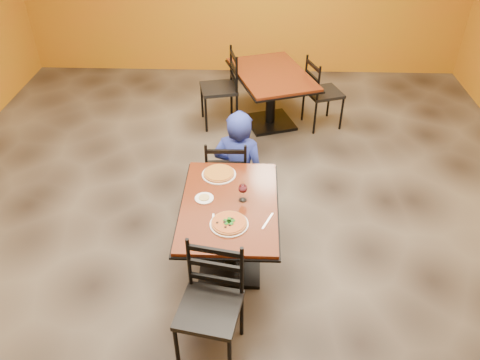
{
  "coord_description": "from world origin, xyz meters",
  "views": [
    {
      "loc": [
        0.2,
        -3.54,
        3.24
      ],
      "look_at": [
        0.08,
        -0.3,
        0.85
      ],
      "focal_mm": 35.15,
      "sensor_mm": 36.0,
      "label": 1
    }
  ],
  "objects_px": {
    "pizza_main": "(229,223)",
    "pizza_far": "(219,173)",
    "table_main": "(230,221)",
    "chair_main_near": "(209,311)",
    "diner": "(239,158)",
    "plate_main": "(229,224)",
    "chair_second_right": "(324,93)",
    "plate_far": "(219,175)",
    "side_plate": "(204,198)",
    "chair_second_left": "(219,89)",
    "chair_main_far": "(227,173)",
    "table_second": "(271,86)",
    "wine_glass": "(243,192)"
  },
  "relations": [
    {
      "from": "table_main",
      "to": "side_plate",
      "type": "relative_size",
      "value": 7.69
    },
    {
      "from": "table_main",
      "to": "chair_main_near",
      "type": "xyz_separation_m",
      "value": [
        -0.1,
        -0.89,
        -0.08
      ]
    },
    {
      "from": "chair_second_right",
      "to": "plate_main",
      "type": "xyz_separation_m",
      "value": [
        -1.09,
        -2.96,
        0.28
      ]
    },
    {
      "from": "pizza_far",
      "to": "plate_far",
      "type": "bearing_deg",
      "value": 116.57
    },
    {
      "from": "pizza_main",
      "to": "table_second",
      "type": "bearing_deg",
      "value": 82.47
    },
    {
      "from": "chair_second_right",
      "to": "pizza_far",
      "type": "xyz_separation_m",
      "value": [
        -1.22,
        -2.29,
        0.3
      ]
    },
    {
      "from": "chair_second_right",
      "to": "wine_glass",
      "type": "bearing_deg",
      "value": 139.79
    },
    {
      "from": "chair_second_right",
      "to": "plate_far",
      "type": "relative_size",
      "value": 3.06
    },
    {
      "from": "diner",
      "to": "side_plate",
      "type": "xyz_separation_m",
      "value": [
        -0.26,
        -0.95,
        0.22
      ]
    },
    {
      "from": "table_main",
      "to": "diner",
      "type": "height_order",
      "value": "diner"
    },
    {
      "from": "pizza_far",
      "to": "wine_glass",
      "type": "xyz_separation_m",
      "value": [
        0.23,
        -0.35,
        0.07
      ]
    },
    {
      "from": "table_main",
      "to": "diner",
      "type": "relative_size",
      "value": 1.14
    },
    {
      "from": "table_second",
      "to": "diner",
      "type": "height_order",
      "value": "diner"
    },
    {
      "from": "table_second",
      "to": "plate_main",
      "type": "height_order",
      "value": "plate_main"
    },
    {
      "from": "chair_second_left",
      "to": "diner",
      "type": "distance_m",
      "value": 1.72
    },
    {
      "from": "plate_far",
      "to": "pizza_far",
      "type": "xyz_separation_m",
      "value": [
        0.0,
        -0.0,
        0.02
      ]
    },
    {
      "from": "table_second",
      "to": "side_plate",
      "type": "height_order",
      "value": "side_plate"
    },
    {
      "from": "table_second",
      "to": "chair_main_near",
      "type": "bearing_deg",
      "value": -98.01
    },
    {
      "from": "chair_main_far",
      "to": "diner",
      "type": "height_order",
      "value": "diner"
    },
    {
      "from": "pizza_main",
      "to": "plate_main",
      "type": "bearing_deg",
      "value": 0.0
    },
    {
      "from": "chair_second_right",
      "to": "chair_second_left",
      "type": "bearing_deg",
      "value": 70.38
    },
    {
      "from": "diner",
      "to": "pizza_far",
      "type": "bearing_deg",
      "value": 87.95
    },
    {
      "from": "chair_main_far",
      "to": "table_main",
      "type": "bearing_deg",
      "value": 93.81
    },
    {
      "from": "pizza_main",
      "to": "pizza_far",
      "type": "relative_size",
      "value": 1.01
    },
    {
      "from": "pizza_main",
      "to": "pizza_far",
      "type": "height_order",
      "value": "same"
    },
    {
      "from": "side_plate",
      "to": "chair_main_near",
      "type": "bearing_deg",
      "value": -83.03
    },
    {
      "from": "chair_main_far",
      "to": "pizza_far",
      "type": "distance_m",
      "value": 0.54
    },
    {
      "from": "chair_second_left",
      "to": "side_plate",
      "type": "relative_size",
      "value": 6.36
    },
    {
      "from": "pizza_far",
      "to": "pizza_main",
      "type": "bearing_deg",
      "value": -78.97
    },
    {
      "from": "chair_second_right",
      "to": "diner",
      "type": "bearing_deg",
      "value": 128.09
    },
    {
      "from": "diner",
      "to": "plate_main",
      "type": "height_order",
      "value": "diner"
    },
    {
      "from": "table_second",
      "to": "wine_glass",
      "type": "relative_size",
      "value": 8.57
    },
    {
      "from": "table_main",
      "to": "table_second",
      "type": "bearing_deg",
      "value": 81.46
    },
    {
      "from": "chair_main_far",
      "to": "side_plate",
      "type": "distance_m",
      "value": 0.85
    },
    {
      "from": "chair_second_right",
      "to": "side_plate",
      "type": "height_order",
      "value": "chair_second_right"
    },
    {
      "from": "chair_main_far",
      "to": "plate_main",
      "type": "relative_size",
      "value": 2.94
    },
    {
      "from": "table_main",
      "to": "plate_main",
      "type": "height_order",
      "value": "plate_main"
    },
    {
      "from": "pizza_main",
      "to": "plate_far",
      "type": "xyz_separation_m",
      "value": [
        -0.13,
        0.67,
        -0.02
      ]
    },
    {
      "from": "chair_main_near",
      "to": "chair_main_far",
      "type": "bearing_deg",
      "value": 99.74
    },
    {
      "from": "chair_second_right",
      "to": "diner",
      "type": "height_order",
      "value": "diner"
    },
    {
      "from": "chair_main_far",
      "to": "chair_second_left",
      "type": "height_order",
      "value": "chair_second_left"
    },
    {
      "from": "diner",
      "to": "pizza_main",
      "type": "bearing_deg",
      "value": 101.33
    },
    {
      "from": "table_main",
      "to": "chair_second_right",
      "type": "distance_m",
      "value": 2.91
    },
    {
      "from": "chair_second_left",
      "to": "pizza_main",
      "type": "relative_size",
      "value": 3.58
    },
    {
      "from": "plate_far",
      "to": "side_plate",
      "type": "distance_m",
      "value": 0.36
    },
    {
      "from": "chair_second_right",
      "to": "side_plate",
      "type": "xyz_separation_m",
      "value": [
        -1.32,
        -2.64,
        0.28
      ]
    },
    {
      "from": "side_plate",
      "to": "wine_glass",
      "type": "relative_size",
      "value": 0.89
    },
    {
      "from": "plate_main",
      "to": "pizza_far",
      "type": "height_order",
      "value": "pizza_far"
    },
    {
      "from": "chair_second_right",
      "to": "plate_main",
      "type": "height_order",
      "value": "chair_second_right"
    },
    {
      "from": "diner",
      "to": "pizza_far",
      "type": "height_order",
      "value": "diner"
    }
  ]
}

